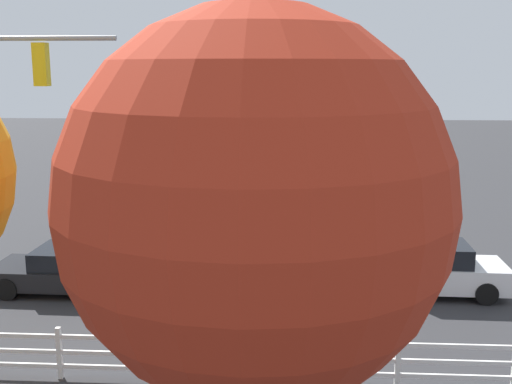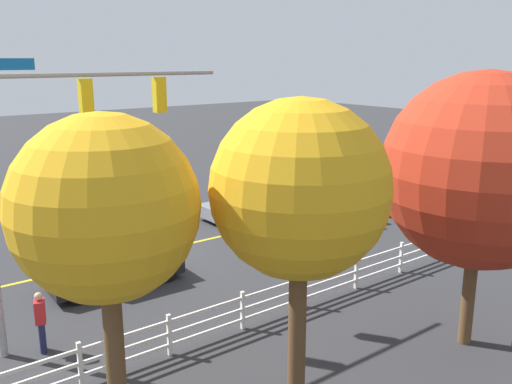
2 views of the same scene
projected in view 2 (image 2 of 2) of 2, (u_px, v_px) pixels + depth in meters
The scene contains 13 objects.
ground_plane at pixel (145, 254), 21.87m from camera, with size 120.00×120.00×0.00m, color #2D2D30.
lane_center_stripe at pixel (228, 235), 24.22m from camera, with size 28.00×0.16×0.01m, color gold.
signal_assembly at pixel (57, 149), 14.21m from camera, with size 6.74×0.38×7.60m.
car_0 at pixel (95, 229), 22.62m from camera, with size 4.37×2.06×1.52m.
car_1 at pixel (241, 204), 26.79m from camera, with size 4.13×1.87×1.32m.
car_2 at pixel (326, 212), 25.25m from camera, with size 4.62×1.93×1.51m.
car_3 at pixel (116, 266), 18.85m from camera, with size 4.53×2.13×1.32m.
car_4 at pixel (401, 194), 28.55m from camera, with size 4.37×2.13×1.39m.
pedestrian at pixel (41, 319), 14.39m from camera, with size 0.37×0.46×1.69m.
white_rail_fence at pixel (331, 280), 17.77m from camera, with size 26.10×0.10×1.15m.
tree_0 at pixel (300, 190), 11.27m from camera, with size 3.78×3.78×6.88m.
tree_1 at pixel (481, 171), 13.94m from camera, with size 5.07×5.07×7.35m.
tree_2 at pixel (105, 210), 10.24m from camera, with size 3.60×3.60×6.68m.
Camera 2 is at (8.96, 19.13, 7.61)m, focal length 38.48 mm.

